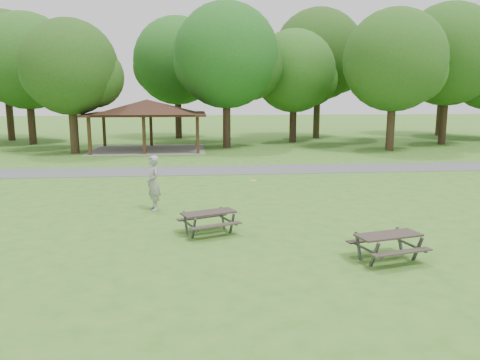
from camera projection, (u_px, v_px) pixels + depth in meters
name	position (u px, v px, depth m)	size (l,w,h in m)	color
ground	(217.00, 258.00, 12.16)	(160.00, 160.00, 0.00)	#3A6D1F
asphalt_path	(205.00, 170.00, 25.86)	(120.00, 3.20, 0.02)	#4E4E51
pavilion	(147.00, 109.00, 34.70)	(8.60, 7.01, 3.76)	#362313
tree_row_c	(28.00, 64.00, 38.04)	(8.19, 7.80, 10.67)	black
tree_row_d	(71.00, 70.00, 32.29)	(6.93, 6.60, 9.27)	#332416
tree_row_e	(228.00, 59.00, 35.60)	(8.40, 8.00, 11.02)	black
tree_row_f	(295.00, 74.00, 39.77)	(7.35, 7.00, 9.55)	black
tree_row_g	(395.00, 63.00, 33.89)	(7.77, 7.40, 10.25)	#312015
tree_row_h	(449.00, 58.00, 37.76)	(8.61, 8.20, 11.37)	black
tree_deep_a	(6.00, 59.00, 41.07)	(8.40, 8.00, 11.38)	#321F16
tree_deep_b	(178.00, 64.00, 43.03)	(8.40, 8.00, 11.13)	black
tree_deep_c	(319.00, 58.00, 43.19)	(8.82, 8.40, 11.90)	#312316
tree_deep_d	(444.00, 64.00, 45.97)	(8.40, 8.00, 11.27)	#302115
picnic_table_middle	(209.00, 217.00, 14.16)	(1.98, 1.80, 0.70)	#2D2420
picnic_table_far	(388.00, 240.00, 11.88)	(1.93, 1.69, 0.72)	#2E2521
frisbee_in_flight	(253.00, 181.00, 15.98)	(0.24, 0.24, 0.02)	gold
frisbee_thrower	(153.00, 183.00, 16.96)	(0.73, 0.48, 2.01)	#949496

